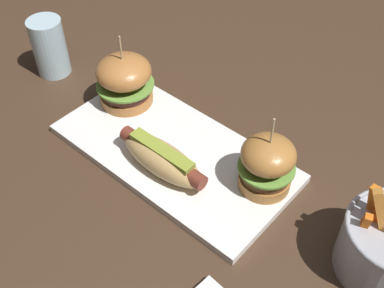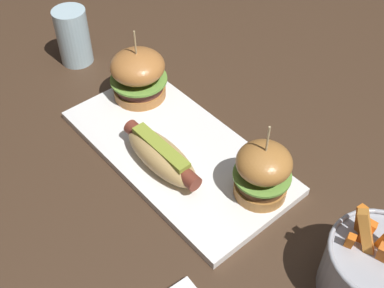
{
  "view_description": "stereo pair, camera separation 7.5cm",
  "coord_description": "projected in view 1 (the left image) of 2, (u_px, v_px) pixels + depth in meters",
  "views": [
    {
      "loc": [
        0.38,
        -0.39,
        0.59
      ],
      "look_at": [
        0.04,
        0.0,
        0.05
      ],
      "focal_mm": 45.15,
      "sensor_mm": 36.0,
      "label": 1
    },
    {
      "loc": [
        0.44,
        -0.34,
        0.59
      ],
      "look_at": [
        0.04,
        0.0,
        0.05
      ],
      "focal_mm": 45.15,
      "sensor_mm": 36.0,
      "label": 2
    }
  ],
  "objects": [
    {
      "name": "slider_right",
      "position": [
        267.0,
        164.0,
        0.71
      ],
      "size": [
        0.09,
        0.09,
        0.14
      ],
      "color": "#B07335",
      "rests_on": "platter_main"
    },
    {
      "name": "hot_dog",
      "position": [
        162.0,
        158.0,
        0.75
      ],
      "size": [
        0.17,
        0.06,
        0.05
      ],
      "color": "tan",
      "rests_on": "platter_main"
    },
    {
      "name": "water_glass",
      "position": [
        49.0,
        47.0,
        0.93
      ],
      "size": [
        0.06,
        0.06,
        0.11
      ],
      "primitive_type": "cylinder",
      "color": "silver",
      "rests_on": "ground"
    },
    {
      "name": "slider_left",
      "position": [
        125.0,
        80.0,
        0.85
      ],
      "size": [
        0.1,
        0.1,
        0.14
      ],
      "color": "#B57137",
      "rests_on": "platter_main"
    },
    {
      "name": "platter_main",
      "position": [
        174.0,
        153.0,
        0.8
      ],
      "size": [
        0.4,
        0.2,
        0.01
      ],
      "primitive_type": "cube",
      "color": "white",
      "rests_on": "ground"
    },
    {
      "name": "ground_plane",
      "position": [
        174.0,
        155.0,
        0.8
      ],
      "size": [
        3.0,
        3.0,
        0.0
      ],
      "primitive_type": "plane",
      "color": "#422D1E"
    }
  ]
}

